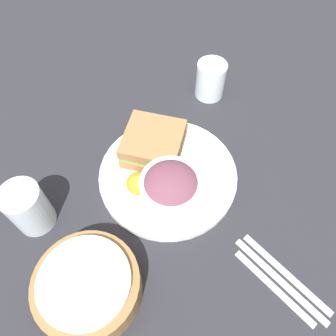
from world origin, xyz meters
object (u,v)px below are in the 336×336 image
Objects in this scene: knife at (280,280)px; spoon at (274,287)px; plate at (168,175)px; fork at (286,273)px; drink_glass at (28,208)px; water_glass at (210,80)px; salad_bowl at (171,188)px; dressing_cup at (199,176)px; bread_basket at (89,286)px; sandwich at (153,144)px.

spoon is (0.00, 0.02, 0.00)m from knife.
plate is 0.29m from fork.
drink_glass is 0.50m from water_glass.
drink_glass is at bearing 47.97° from salad_bowl.
dressing_cup is at bearing 167.42° from spoon.
dressing_cup is at bearing -127.05° from drink_glass.
salad_bowl is at bearing 72.20° from dressing_cup.
water_glass reaches higher than bread_basket.
plate is 0.29m from knife.
fork is 0.47m from water_glass.
plate is 1.52× the size of fork.
salad_bowl reaches higher than bread_basket.
plate is 0.27m from bread_basket.
salad_bowl is 0.23m from bread_basket.
plate reaches higher than knife.
plate is 0.07m from salad_bowl.
plate is at bearing 180.00° from knife.
spoon is 0.49m from water_glass.
salad_bowl is 0.70× the size of spoon.
salad_bowl is (-0.04, 0.04, 0.05)m from plate.
bread_basket is at bearing 109.71° from sandwich.
knife and spoon have the same top height.
fork is 0.04m from spoon.
salad_bowl is 0.26m from spoon.
knife is (-0.23, 0.07, -0.03)m from dressing_cup.
bread_basket reaches higher than plate.
dressing_cup is 0.56× the size of water_glass.
dressing_cup is at bearing 175.90° from fork.
fork and knife have the same top height.
salad_bowl is at bearing 111.14° from water_glass.
bread_basket is 1.92× the size of water_glass.
salad_bowl is 0.26m from knife.
knife is 1.17× the size of spoon.
bread_basket is 0.33m from knife.
drink_glass is 0.53× the size of knife.
water_glass reaches higher than fork.
bread_basket reaches higher than dressing_cup.
dressing_cup is 0.29× the size of bread_basket.
drink_glass reaches higher than dressing_cup.
water_glass is at bearing 147.02° from spoon.
fork is 1.11× the size of spoon.
sandwich is 0.36m from knife.
salad_bowl is 0.60× the size of knife.
drink_glass is 0.62× the size of spoon.
bread_basket is (-0.04, 0.27, 0.03)m from plate.
dressing_cup is (-0.06, -0.03, 0.02)m from plate.
drink_glass is at bearing 72.91° from sandwich.
fork is (-0.35, 0.05, -0.04)m from sandwich.
knife is (0.00, 0.02, 0.00)m from fork.
drink_glass is 0.60× the size of bread_basket.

